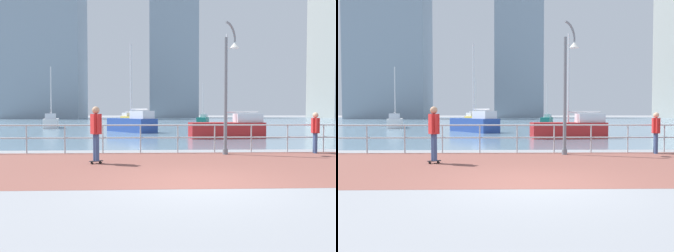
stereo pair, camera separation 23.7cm
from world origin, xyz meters
The scene contains 14 objects.
ground centered at (0.00, 40.00, 0.00)m, with size 220.00×220.00×0.00m, color gray.
brick_paving centered at (0.00, 2.60, 0.00)m, with size 28.00×6.36×0.01m, color brown.
harbor_water centered at (0.00, 50.78, 0.00)m, with size 180.00×88.00×0.00m, color #6B899E.
waterfront_railing centered at (0.00, 5.78, 0.74)m, with size 25.25×0.06×1.07m.
lamppost centered at (1.81, 5.30, 2.65)m, with size 0.68×0.64×4.80m.
skateboarder centered at (-2.62, 3.02, 1.02)m, with size 0.41×0.53×1.70m.
bystander centered at (5.11, 5.43, 0.89)m, with size 0.31×0.56×1.52m.
sailboat_red centered at (-10.59, 26.85, 0.56)m, with size 2.19×4.36×5.86m.
sailboat_gray centered at (-2.49, 19.93, 0.65)m, with size 4.11×4.79×6.82m.
sailboat_white centered at (3.54, 13.10, 0.58)m, with size 4.42×1.70×6.07m.
sailboat_yellow centered at (5.86, 40.05, 0.52)m, with size 2.19×4.03×5.41m.
sailboat_teal centered at (-3.90, 41.94, 0.58)m, with size 3.35×4.36×6.03m.
tower_slate centered at (-25.96, 77.01, 16.38)m, with size 17.71×11.77×34.43m.
tower_glass centered at (4.59, 89.91, 15.44)m, with size 12.42×15.76×32.54m.
Camera 1 is at (-0.96, -7.56, 1.53)m, focal length 38.11 mm.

